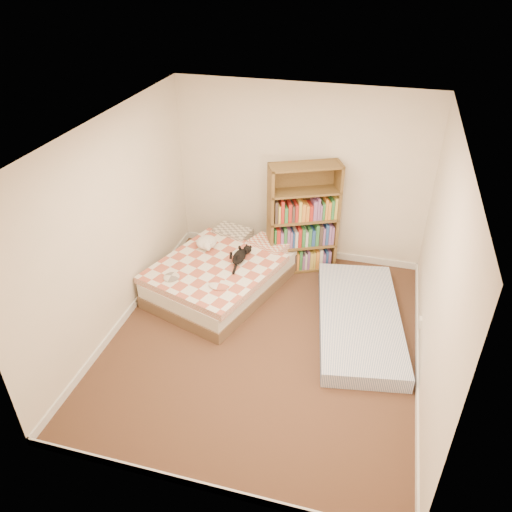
% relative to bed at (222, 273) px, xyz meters
% --- Properties ---
extents(room, '(3.51, 4.01, 2.51)m').
position_rel_bed_xyz_m(room, '(0.80, -0.86, 0.97)').
color(room, '#4F3022').
rests_on(room, ground).
extents(bed, '(1.81, 2.16, 0.49)m').
position_rel_bed_xyz_m(bed, '(0.00, 0.00, 0.00)').
color(bed, brown).
rests_on(bed, room).
extents(bookshelf, '(1.07, 0.69, 1.57)m').
position_rel_bed_xyz_m(bookshelf, '(0.92, 0.78, 0.35)').
color(bookshelf, brown).
rests_on(bookshelf, room).
extents(floor_mattress, '(1.28, 2.23, 0.19)m').
position_rel_bed_xyz_m(floor_mattress, '(1.85, -0.32, -0.13)').
color(floor_mattress, '#6E84B8').
rests_on(floor_mattress, room).
extents(black_cat, '(0.26, 0.60, 0.13)m').
position_rel_bed_xyz_m(black_cat, '(0.23, 0.07, 0.28)').
color(black_cat, black).
rests_on(black_cat, bed).
extents(white_dog, '(0.35, 0.37, 0.15)m').
position_rel_bed_xyz_m(white_dog, '(-0.29, 0.25, 0.29)').
color(white_dog, white).
rests_on(white_dog, bed).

